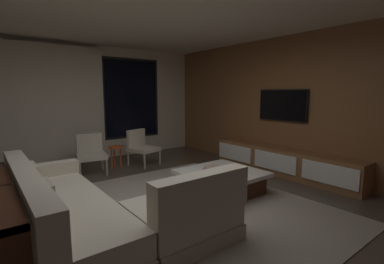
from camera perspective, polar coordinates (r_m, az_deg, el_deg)
floor at (r=3.90m, az=-5.76°, el=-16.09°), size 9.20×9.20×0.00m
back_wall_with_window at (r=6.89m, az=-22.63°, el=5.34°), size 6.60×0.30×2.70m
media_wall at (r=5.79m, az=20.72°, el=5.12°), size 0.12×7.80×2.70m
ceiling at (r=3.73m, az=-6.40°, el=25.28°), size 8.20×8.20×0.00m
area_rug at (r=4.00m, az=-0.57°, el=-15.29°), size 3.20×3.80×0.01m
sectional_couch at (r=3.31m, az=-19.23°, el=-15.54°), size 1.98×2.50×0.82m
coffee_table at (r=4.52m, az=6.00°, el=-10.09°), size 1.16×1.16×0.36m
book_stack_on_coffee_table at (r=4.51m, az=4.16°, el=-7.44°), size 0.25×0.19×0.06m
accent_chair_near_window at (r=6.28m, az=-10.40°, el=-2.72°), size 0.68×0.69×0.78m
accent_chair_by_curtain at (r=5.88m, az=-20.07°, el=-3.81°), size 0.63×0.65×0.78m
side_stool at (r=6.16m, az=-15.39°, el=-3.67°), size 0.32×0.32×0.46m
media_console at (r=5.73m, az=18.20°, el=-5.89°), size 0.46×3.10×0.52m
mounted_tv at (r=5.84m, az=18.06°, el=5.26°), size 0.05×1.08×0.62m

